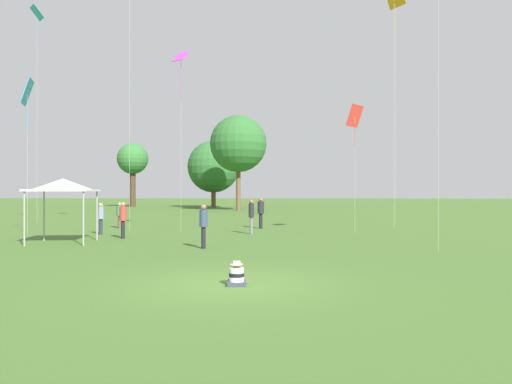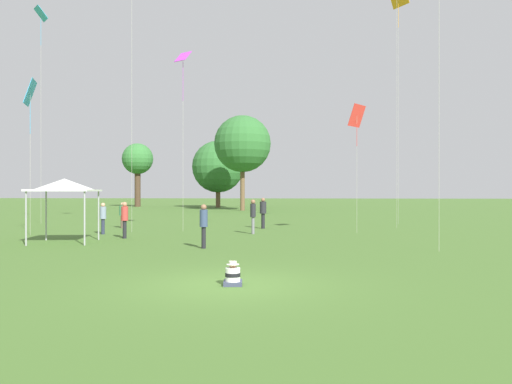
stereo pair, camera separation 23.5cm
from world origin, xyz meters
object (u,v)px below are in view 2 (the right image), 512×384
Objects in this scene: person_standing_2 at (263,210)px; kite_4 at (357,118)px; distant_tree_0 at (218,167)px; canopy_tent at (64,185)px; kite_1 at (41,22)px; person_standing_0 at (253,213)px; seated_toddler at (233,276)px; distant_tree_2 at (138,160)px; person_standing_4 at (204,222)px; distant_tree_1 at (242,144)px; kite_0 at (30,95)px; person_standing_5 at (122,213)px; kite_2 at (183,65)px; person_standing_6 at (125,216)px; kite_6 at (398,1)px; person_standing_3 at (103,215)px.

kite_4 is (5.20, -2.76, 5.05)m from person_standing_2.
person_standing_2 is at bearing -76.78° from distant_tree_0.
canopy_tent is 17.70m from kite_1.
person_standing_2 is (0.24, 3.86, -0.02)m from person_standing_0.
person_standing_2 is 0.20× the size of distant_tree_0.
seated_toddler is 0.06× the size of distant_tree_2.
distant_tree_1 is (-2.97, 38.83, 6.72)m from person_standing_4.
seated_toddler is 0.07× the size of kite_0.
kite_4 is at bearing 125.55° from kite_0.
person_standing_5 is 0.16× the size of kite_2.
person_standing_0 is 7.50m from kite_4.
distant_tree_2 is (-15.45, 48.29, 5.80)m from person_standing_6.
distant_tree_0 is at bearing 38.41° from kite_6.
person_standing_5 is 0.17× the size of distant_tree_2.
canopy_tent is 25.42m from kite_6.
kite_6 is at bearing 80.14° from person_standing_4.
seated_toddler is 19.87m from person_standing_5.
person_standing_5 is 8.62m from kite_0.
kite_1 is (-3.95, 8.34, 6.61)m from kite_0.
kite_0 is 0.84× the size of distant_tree_2.
distant_tree_1 is (6.79, 33.97, 0.70)m from kite_0.
person_standing_0 is 7.74m from person_standing_3.
person_standing_6 is 46.06m from distant_tree_0.
person_standing_4 reaches higher than person_standing_3.
kite_1 is 22.43m from kite_4.
seated_toddler is at bearing 63.98° from kite_4.
canopy_tent is 0.32× the size of distant_tree_2.
distant_tree_1 is at bearing -165.94° from kite_0.
person_standing_3 is 48.45m from distant_tree_2.
kite_0 reaches higher than person_standing_5.
person_standing_5 is 8.76m from canopy_tent.
kite_4 is 32.53m from distant_tree_1.
kite_1 is 2.15× the size of kite_4.
kite_6 is at bearing -136.94° from person_standing_3.
kite_4 is (13.12, 6.20, 3.67)m from canopy_tent.
person_standing_0 is 0.18× the size of kite_2.
kite_0 is at bearing 0.91° from kite_4.
kite_2 is at bearing 101.53° from seated_toddler.
person_standing_0 is 0.11× the size of kite_6.
person_standing_6 is at bearing -92.94° from person_standing_5.
person_standing_6 is at bearing 139.11° from kite_6.
person_standing_6 is (-6.64, 11.18, 0.81)m from seated_toddler.
canopy_tent is 9.99m from kite_2.
person_standing_0 is at bearing 87.53° from seated_toddler.
person_standing_0 is at bearing 57.11° from kite_2.
kite_4 is (5.44, 1.10, 5.03)m from person_standing_0.
distant_tree_2 is (-13.55, 50.42, 4.36)m from canopy_tent.
seated_toddler is at bearing -86.54° from person_standing_5.
kite_6 is at bearing -81.93° from kite_1.
distant_tree_1 reaches higher than distant_tree_0.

